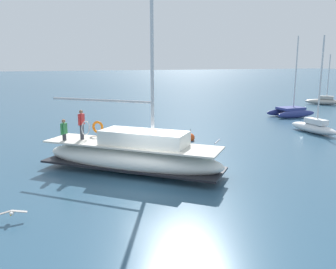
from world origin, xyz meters
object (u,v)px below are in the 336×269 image
(main_sailboat, at_px, (132,155))
(seagull, at_px, (12,213))
(moored_ketch_distant, at_px, (324,101))
(moored_sloop_far, at_px, (291,111))
(mooring_buoy, at_px, (190,138))
(moored_cutter_right, at_px, (314,126))

(main_sailboat, height_order, seagull, main_sailboat)
(main_sailboat, height_order, moored_ketch_distant, main_sailboat)
(moored_sloop_far, height_order, seagull, moored_sloop_far)
(seagull, distance_m, mooring_buoy, 15.02)
(main_sailboat, height_order, mooring_buoy, main_sailboat)
(mooring_buoy, bearing_deg, main_sailboat, -45.55)
(main_sailboat, bearing_deg, seagull, -53.93)
(seagull, relative_size, mooring_buoy, 1.13)
(moored_ketch_distant, xyz_separation_m, seagull, (22.95, -36.42, -0.17))
(moored_cutter_right, height_order, seagull, moored_cutter_right)
(moored_sloop_far, bearing_deg, mooring_buoy, -65.37)
(moored_cutter_right, relative_size, seagull, 7.17)
(moored_sloop_far, xyz_separation_m, moored_ketch_distant, (-6.66, 10.83, -0.08))
(moored_sloop_far, distance_m, mooring_buoy, 15.61)
(main_sailboat, height_order, moored_sloop_far, main_sailboat)
(seagull, bearing_deg, main_sailboat, 126.07)
(moored_cutter_right, xyz_separation_m, moored_ketch_distant, (-14.26, 14.91, -0.03))
(moored_cutter_right, bearing_deg, moored_sloop_far, 151.79)
(moored_sloop_far, bearing_deg, moored_ketch_distant, 121.59)
(moored_sloop_far, height_order, moored_ketch_distant, moored_sloop_far)
(mooring_buoy, bearing_deg, moored_sloop_far, 114.63)
(main_sailboat, relative_size, mooring_buoy, 12.96)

